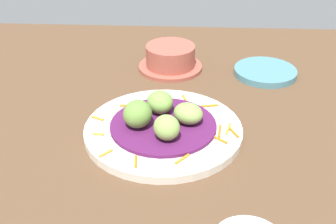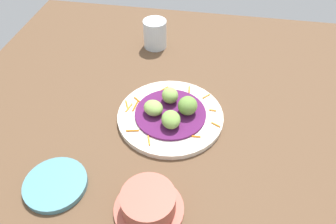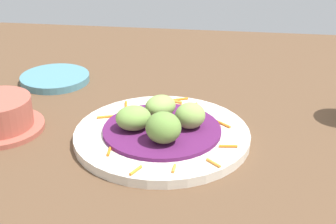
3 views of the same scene
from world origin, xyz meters
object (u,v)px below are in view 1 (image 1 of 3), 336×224
Objects in this scene: guac_scoop_right at (186,113)px; guac_scoop_back at (158,102)px; guac_scoop_left at (136,114)px; terracotta_bowl at (169,58)px; main_plate at (161,130)px; guac_scoop_center at (165,127)px; side_plate_small at (264,72)px.

guac_scoop_right is 0.96× the size of guac_scoop_back.
guac_scoop_left is 0.37× the size of terracotta_bowl.
guac_scoop_left is 1.01× the size of guac_scoop_right.
guac_scoop_right reaches higher than main_plate.
guac_scoop_left is 8.49cm from guac_scoop_right.
guac_scoop_center is at bearing 146.12° from guac_scoop_left.
main_plate is at bearing -168.88° from guac_scoop_left.
main_plate is at bearing 101.12° from guac_scoop_back.
guac_scoop_left is at bearing -33.88° from guac_scoop_center.
guac_scoop_left is 5.99cm from guac_scoop_center.
guac_scoop_back is (-3.34, -4.97, -0.46)cm from guac_scoop_left.
guac_scoop_right is (-4.15, -0.82, 2.98)cm from main_plate.
main_plate is at bearing 11.12° from guac_scoop_right.
main_plate and side_plate_small have the same top height.
side_plate_small is (-24.49, -24.72, -3.61)cm from guac_scoop_left.
guac_scoop_back is at bearing 88.08° from terracotta_bowl.
guac_scoop_left reaches higher than guac_scoop_back.
terracotta_bowl is at bearing -89.81° from main_plate.
main_plate is 5.24× the size of guac_scoop_right.
guac_scoop_back is 0.40× the size of side_plate_small.
guac_scoop_right is at bearing 99.59° from terracotta_bowl.
guac_scoop_right is 25.47cm from terracotta_bowl.
terracotta_bowl is at bearing -5.59° from side_plate_small.
side_plate_small is (-21.15, -19.75, -3.15)cm from guac_scoop_back.
guac_scoop_left reaches higher than guac_scoop_right.
guac_scoop_back reaches higher than guac_scoop_right.
guac_scoop_left is (4.15, 0.82, 3.58)cm from main_plate.
guac_scoop_center is (-0.82, 4.15, 3.28)cm from main_plate.
terracotta_bowl is (-0.73, -21.75, -1.38)cm from guac_scoop_back.
guac_scoop_right is at bearing -168.88° from main_plate.
terracotta_bowl is at bearing -80.41° from guac_scoop_right.
guac_scoop_left is 6.00cm from guac_scoop_back.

